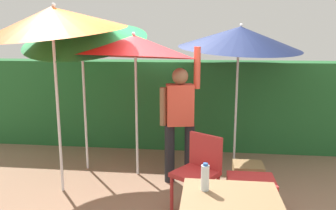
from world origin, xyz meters
The scene contains 12 objects.
ground_plane centered at (0.00, 0.00, 0.00)m, with size 24.00×24.00×0.00m, color #937056.
hedge_row centered at (0.00, 1.98, 0.79)m, with size 8.00×0.70×1.59m, color #23602D.
umbrella_rainbow centered at (-1.25, 0.62, 2.11)m, with size 1.81×1.81×2.54m.
umbrella_orange centered at (-0.49, 0.51, 1.88)m, with size 1.72×1.73×2.11m.
umbrella_yellow centered at (-1.33, -0.17, 2.20)m, with size 1.79×1.79×2.53m.
umbrella_navy centered at (1.00, 1.13, 2.00)m, with size 1.88×1.89×2.29m.
person_vendor centered at (0.16, 0.33, 0.93)m, with size 0.56×0.29×1.88m.
chair_plastic centered at (0.45, -0.45, 0.51)m, with size 0.61×0.61×0.89m.
cooler_box centered at (1.04, -0.46, 0.21)m, with size 0.53×0.41×0.42m, color red.
crate_cardboard centered at (1.11, 0.35, 0.14)m, with size 0.41×0.36×0.29m, color #9E7A4C.
folding_table centered at (0.74, -1.53, 0.64)m, with size 0.80×0.60×0.72m.
bottle_water centered at (0.52, -1.46, 0.84)m, with size 0.07×0.07×0.24m.
Camera 1 is at (0.52, -4.12, 1.98)m, focal length 35.81 mm.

